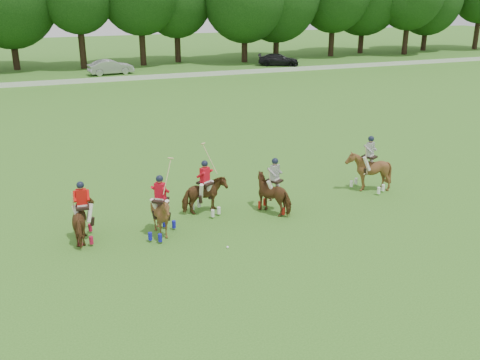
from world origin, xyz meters
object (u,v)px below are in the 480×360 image
object	(u,v)px
car_right	(278,60)
polo_red_b	(205,195)
polo_red_a	(84,220)
car_mid	(111,67)
polo_stripe_a	(274,193)
polo_red_c	(161,215)
polo_stripe_b	(368,171)
polo_ball	(228,247)

from	to	relation	value
car_right	polo_red_b	bearing A→B (deg)	176.50
polo_red_a	car_mid	bearing A→B (deg)	81.18
car_right	polo_stripe_a	xyz separation A→B (m)	(-17.55, -38.63, 0.14)
car_right	polo_red_a	size ratio (longest dim) A/B	2.08
car_mid	polo_stripe_a	size ratio (longest dim) A/B	2.02
polo_red_c	polo_stripe_b	distance (m)	9.61
car_mid	polo_stripe_b	size ratio (longest dim) A/B	1.83
car_right	polo_stripe_a	size ratio (longest dim) A/B	2.05
polo_red_a	polo_stripe_a	distance (m)	7.32
car_right	polo_red_b	world-z (taller)	polo_red_b
polo_ball	polo_red_b	bearing A→B (deg)	86.86
polo_red_c	polo_ball	size ratio (longest dim) A/B	31.76
polo_red_a	polo_red_b	world-z (taller)	polo_red_b
polo_red_c	polo_red_b	bearing A→B (deg)	34.14
polo_red_a	polo_red_c	xyz separation A→B (m)	(2.64, -0.61, 0.05)
polo_red_b	car_mid	bearing A→B (deg)	88.02
car_mid	polo_stripe_a	bearing A→B (deg)	173.71
polo_stripe_b	polo_red_c	bearing A→B (deg)	-171.76
polo_red_a	polo_red_c	size ratio (longest dim) A/B	0.77
car_mid	polo_red_c	bearing A→B (deg)	166.86
car_right	polo_stripe_a	distance (m)	42.43
polo_red_c	car_right	bearing A→B (deg)	60.48
polo_red_b	polo_ball	size ratio (longest dim) A/B	30.53
polo_stripe_b	polo_ball	world-z (taller)	polo_stripe_b
polo_ball	car_right	bearing A→B (deg)	63.62
polo_red_c	polo_stripe_b	bearing A→B (deg)	8.24
polo_stripe_b	polo_red_b	bearing A→B (deg)	179.85
car_mid	car_right	size ratio (longest dim) A/B	0.99
polo_ball	car_mid	bearing A→B (deg)	87.93
car_right	car_mid	bearing A→B (deg)	114.54
polo_stripe_b	polo_ball	xyz separation A→B (m)	(-7.62, -3.14, -0.87)
car_mid	polo_red_a	xyz separation A→B (m)	(-6.00, -38.66, 0.04)
polo_red_b	polo_ball	distance (m)	3.25
polo_ball	polo_stripe_a	bearing A→B (deg)	40.56
polo_red_b	polo_stripe_b	distance (m)	7.45
car_mid	polo_stripe_a	distance (m)	38.66
polo_ball	polo_stripe_b	bearing A→B (deg)	22.38
polo_red_a	polo_red_c	bearing A→B (deg)	-12.95
car_mid	polo_red_a	world-z (taller)	polo_red_a
polo_ball	polo_red_c	bearing A→B (deg)	136.92
polo_stripe_a	polo_stripe_b	xyz separation A→B (m)	(4.83, 0.74, 0.11)
car_mid	polo_stripe_b	xyz separation A→B (m)	(6.14, -37.89, 0.17)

